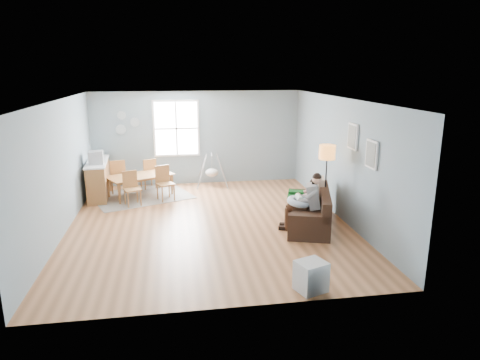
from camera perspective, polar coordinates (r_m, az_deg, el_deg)
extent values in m
cube|color=#9D5F37|center=(9.54, -4.17, -5.98)|extent=(8.40, 9.40, 0.08)
cube|color=white|center=(8.94, -4.54, 12.59)|extent=(8.40, 9.40, 0.60)
cube|color=#7C9AA3|center=(13.72, -5.99, 6.33)|extent=(8.40, 0.08, 3.90)
cube|color=#7C9AA3|center=(4.73, 0.55, -9.86)|extent=(8.40, 0.08, 3.90)
cube|color=#7C9AA3|center=(10.34, 19.33, 2.87)|extent=(0.08, 9.40, 3.90)
cube|color=white|center=(12.48, -8.49, 6.82)|extent=(1.32, 0.06, 1.62)
cube|color=white|center=(12.45, -8.48, 6.80)|extent=(1.20, 0.02, 1.50)
cube|color=white|center=(12.44, -8.48, 6.80)|extent=(1.20, 0.03, 0.04)
cube|color=white|center=(12.44, -8.48, 6.80)|extent=(0.04, 0.03, 1.50)
cube|color=white|center=(8.42, 17.16, 3.29)|extent=(0.04, 0.44, 0.54)
cube|color=slate|center=(8.40, 17.01, 3.29)|extent=(0.01, 0.36, 0.46)
cube|color=white|center=(9.19, 14.82, 5.63)|extent=(0.04, 0.44, 0.54)
cube|color=slate|center=(9.18, 14.67, 5.63)|extent=(0.01, 0.36, 0.46)
cylinder|color=#8A9BA6|center=(12.51, -15.51, 8.32)|extent=(0.24, 0.02, 0.24)
cylinder|color=#8A9BA6|center=(12.50, -13.84, 7.49)|extent=(0.26, 0.02, 0.26)
cylinder|color=#8A9BA6|center=(12.56, -15.61, 6.49)|extent=(0.28, 0.02, 0.28)
cube|color=black|center=(9.43, 9.11, -4.85)|extent=(1.38, 2.12, 0.39)
cube|color=black|center=(9.32, 11.22, -2.61)|extent=(0.76, 1.93, 0.40)
cube|color=black|center=(8.50, 9.26, -5.11)|extent=(0.86, 0.43, 0.15)
cube|color=black|center=(10.19, 9.10, -1.76)|extent=(0.86, 0.43, 0.15)
cube|color=#125019|center=(9.96, 9.02, -1.92)|extent=(1.09, 0.99, 0.04)
cube|color=#BAA58E|center=(9.77, 10.72, -1.00)|extent=(0.26, 0.49, 0.47)
cube|color=gray|center=(8.99, 9.78, -2.11)|extent=(0.43, 0.48, 0.54)
sphere|color=#E7AA8D|center=(8.89, 10.22, 0.09)|extent=(0.20, 0.20, 0.20)
sphere|color=black|center=(8.88, 10.23, 0.34)|extent=(0.19, 0.19, 0.19)
cylinder|color=#341C13|center=(8.98, 7.63, -3.71)|extent=(0.44, 0.28, 0.14)
cylinder|color=#341C13|center=(9.16, 7.70, -3.33)|extent=(0.44, 0.28, 0.14)
cylinder|color=#341C13|center=(9.07, 6.32, -5.22)|extent=(0.12, 0.12, 0.49)
cylinder|color=#341C13|center=(9.26, 6.43, -4.81)|extent=(0.12, 0.12, 0.49)
cube|color=black|center=(9.15, 5.84, -6.39)|extent=(0.23, 0.16, 0.08)
cube|color=black|center=(9.33, 5.95, -5.97)|extent=(0.23, 0.16, 0.08)
torus|color=#A7BDD1|center=(9.03, 7.87, -2.88)|extent=(0.69, 0.68, 0.21)
cylinder|color=silver|center=(9.00, 7.89, -2.41)|extent=(0.13, 0.29, 0.12)
sphere|color=#E7AA8D|center=(9.15, 7.76, -2.00)|extent=(0.10, 0.10, 0.10)
cube|color=white|center=(9.47, 9.49, -1.86)|extent=(0.28, 0.30, 0.34)
sphere|color=#E7AA8D|center=(9.40, 9.73, -0.48)|extent=(0.16, 0.16, 0.16)
sphere|color=black|center=(9.40, 9.73, -0.32)|extent=(0.16, 0.16, 0.16)
cylinder|color=#F73C79|center=(9.44, 8.08, -2.80)|extent=(0.30, 0.17, 0.09)
cylinder|color=#F73C79|center=(9.57, 8.09, -2.56)|extent=(0.30, 0.17, 0.09)
cylinder|color=#F73C79|center=(9.49, 7.25, -3.70)|extent=(0.07, 0.07, 0.28)
cylinder|color=#F73C79|center=(9.62, 7.27, -3.45)|extent=(0.07, 0.07, 0.28)
cylinder|color=black|center=(9.80, 11.10, -5.29)|extent=(0.30, 0.30, 0.03)
cylinder|color=black|center=(9.58, 11.31, -1.12)|extent=(0.03, 0.03, 1.52)
cylinder|color=orange|center=(9.40, 11.56, 3.66)|extent=(0.35, 0.35, 0.30)
cube|color=silver|center=(6.78, 9.44, -12.54)|extent=(0.53, 0.50, 0.47)
cube|color=black|center=(6.67, 8.13, -12.94)|extent=(0.14, 0.31, 0.38)
cube|color=gray|center=(11.76, -12.98, -2.08)|extent=(2.93, 2.60, 0.01)
imported|color=olive|center=(11.68, -13.06, -0.75)|extent=(1.88, 1.59, 0.58)
cube|color=brown|center=(10.90, -14.17, -1.23)|extent=(0.50, 0.50, 0.04)
cube|color=brown|center=(11.01, -14.48, 0.14)|extent=(0.36, 0.16, 0.42)
cylinder|color=brown|center=(10.78, -14.68, -2.60)|extent=(0.04, 0.04, 0.41)
cylinder|color=brown|center=(10.85, -13.08, -2.38)|extent=(0.04, 0.04, 0.41)
cylinder|color=brown|center=(11.07, -15.10, -2.18)|extent=(0.04, 0.04, 0.41)
cylinder|color=brown|center=(11.14, -13.54, -1.96)|extent=(0.04, 0.04, 0.41)
cube|color=brown|center=(11.16, -9.90, -0.54)|extent=(0.53, 0.53, 0.04)
cube|color=brown|center=(11.27, -10.32, 0.85)|extent=(0.37, 0.19, 0.44)
cylinder|color=brown|center=(11.01, -10.31, -1.93)|extent=(0.04, 0.04, 0.43)
cylinder|color=brown|center=(11.14, -8.75, -1.68)|extent=(0.04, 0.04, 0.43)
cylinder|color=brown|center=(11.31, -10.94, -1.53)|extent=(0.04, 0.04, 0.43)
cylinder|color=brown|center=(11.42, -9.42, -1.29)|extent=(0.04, 0.04, 0.43)
cube|color=brown|center=(12.16, -16.05, 0.46)|extent=(0.52, 0.52, 0.04)
cube|color=brown|center=(11.92, -15.99, 1.43)|extent=(0.40, 0.15, 0.46)
cylinder|color=brown|center=(12.40, -15.32, -0.30)|extent=(0.04, 0.04, 0.45)
cylinder|color=brown|center=(12.36, -16.88, -0.47)|extent=(0.04, 0.04, 0.45)
cylinder|color=brown|center=(12.07, -15.05, -0.69)|extent=(0.04, 0.04, 0.45)
cylinder|color=brown|center=(12.03, -16.65, -0.86)|extent=(0.04, 0.04, 0.45)
cube|color=brown|center=(12.40, -12.16, 0.82)|extent=(0.52, 0.52, 0.04)
cube|color=brown|center=(12.19, -11.92, 1.73)|extent=(0.36, 0.19, 0.43)
cylinder|color=brown|center=(12.65, -11.70, 0.13)|extent=(0.04, 0.04, 0.42)
cylinder|color=brown|center=(12.55, -13.05, -0.06)|extent=(0.04, 0.04, 0.42)
cylinder|color=brown|center=(12.37, -11.16, -0.18)|extent=(0.04, 0.04, 0.42)
cylinder|color=brown|center=(12.26, -12.53, -0.38)|extent=(0.04, 0.04, 0.42)
cube|color=olive|center=(11.91, -18.35, 0.07)|extent=(0.59, 1.72, 0.94)
cube|color=silver|center=(11.81, -18.53, 2.31)|extent=(0.63, 1.76, 0.04)
cube|color=#ABABB0|center=(11.45, -18.65, 2.88)|extent=(0.38, 0.36, 0.33)
cube|color=black|center=(11.47, -19.47, 2.82)|extent=(0.04, 0.27, 0.23)
cylinder|color=#ABABB0|center=(12.28, -3.80, 3.36)|extent=(0.07, 0.52, 0.04)
ellipsoid|color=beige|center=(12.40, -3.76, 1.00)|extent=(0.38, 0.38, 0.23)
cylinder|color=#ABABB0|center=(12.34, -3.78, 2.18)|extent=(0.01, 0.01, 0.42)
cylinder|color=#ABABB0|center=(12.09, -5.11, 0.98)|extent=(0.34, 0.32, 0.92)
cylinder|color=#ABABB0|center=(12.11, -2.34, 1.04)|extent=(0.30, 0.35, 0.92)
cylinder|color=#ABABB0|center=(12.66, -5.13, 1.60)|extent=(0.30, 0.35, 0.92)
cylinder|color=#ABABB0|center=(12.68, -2.49, 1.66)|extent=(0.34, 0.32, 0.92)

